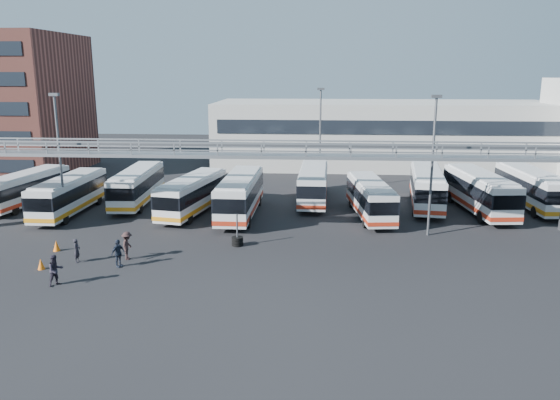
# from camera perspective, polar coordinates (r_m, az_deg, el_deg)

# --- Properties ---
(ground) EXTENTS (140.00, 140.00, 0.00)m
(ground) POSITION_cam_1_polar(r_m,az_deg,el_deg) (34.57, -2.58, -6.68)
(ground) COLOR black
(ground) RESTS_ON ground
(gantry) EXTENTS (51.40, 5.15, 7.10)m
(gantry) POSITION_cam_1_polar(r_m,az_deg,el_deg) (38.83, -1.68, 3.98)
(gantry) COLOR gray
(gantry) RESTS_ON ground
(warehouse) EXTENTS (42.00, 14.00, 8.00)m
(warehouse) POSITION_cam_1_polar(r_m,az_deg,el_deg) (71.16, 10.67, 6.82)
(warehouse) COLOR #9E9E99
(warehouse) RESTS_ON ground
(light_pole_left) EXTENTS (0.70, 0.35, 10.21)m
(light_pole_left) POSITION_cam_1_polar(r_m,az_deg,el_deg) (45.28, -22.05, 4.63)
(light_pole_left) COLOR #4C4F54
(light_pole_left) RESTS_ON ground
(light_pole_mid) EXTENTS (0.70, 0.35, 10.21)m
(light_pole_mid) POSITION_cam_1_polar(r_m,az_deg,el_deg) (40.56, 15.66, 4.20)
(light_pole_mid) COLOR #4C4F54
(light_pole_mid) RESTS_ON ground
(light_pole_back) EXTENTS (0.70, 0.35, 10.21)m
(light_pole_back) POSITION_cam_1_polar(r_m,az_deg,el_deg) (54.59, 4.22, 6.91)
(light_pole_back) COLOR #4C4F54
(light_pole_back) RESTS_ON ground
(bus_0) EXTENTS (3.66, 10.20, 3.03)m
(bus_0) POSITION_cam_1_polar(r_m,az_deg,el_deg) (53.66, -24.94, 1.19)
(bus_0) COLOR silver
(bus_0) RESTS_ON ground
(bus_1) EXTENTS (2.53, 10.43, 3.16)m
(bus_1) POSITION_cam_1_polar(r_m,az_deg,el_deg) (49.22, -21.16, 0.62)
(bus_1) COLOR silver
(bus_1) RESTS_ON ground
(bus_2) EXTENTS (2.93, 10.60, 3.19)m
(bus_2) POSITION_cam_1_polar(r_m,az_deg,el_deg) (50.98, -14.68, 1.53)
(bus_2) COLOR silver
(bus_2) RESTS_ON ground
(bus_3) EXTENTS (4.22, 10.61, 3.14)m
(bus_3) POSITION_cam_1_polar(r_m,az_deg,el_deg) (46.69, -9.11, 0.71)
(bus_3) COLOR silver
(bus_3) RESTS_ON ground
(bus_4) EXTENTS (2.71, 11.20, 3.39)m
(bus_4) POSITION_cam_1_polar(r_m,az_deg,el_deg) (45.38, -4.18, 0.65)
(bus_4) COLOR silver
(bus_4) RESTS_ON ground
(bus_5) EXTENTS (2.70, 10.66, 3.22)m
(bus_5) POSITION_cam_1_polar(r_m,az_deg,el_deg) (50.10, 3.50, 1.77)
(bus_5) COLOR silver
(bus_5) RESTS_ON ground
(bus_6) EXTENTS (3.43, 10.23, 3.05)m
(bus_6) POSITION_cam_1_polar(r_m,az_deg,el_deg) (45.53, 9.42, 0.30)
(bus_6) COLOR silver
(bus_6) RESTS_ON ground
(bus_7) EXTENTS (3.94, 11.22, 3.34)m
(bus_7) POSITION_cam_1_polar(r_m,az_deg,el_deg) (49.98, 15.09, 1.37)
(bus_7) COLOR silver
(bus_7) RESTS_ON ground
(bus_8) EXTENTS (3.73, 11.39, 3.40)m
(bus_8) POSITION_cam_1_polar(r_m,az_deg,el_deg) (49.43, 20.13, 0.92)
(bus_8) COLOR silver
(bus_8) RESTS_ON ground
(bus_9) EXTENTS (3.17, 11.07, 3.32)m
(bus_9) POSITION_cam_1_polar(r_m,az_deg,el_deg) (52.83, 24.82, 1.21)
(bus_9) COLOR silver
(bus_9) RESTS_ON ground
(pedestrian_a) EXTENTS (0.38, 0.57, 1.54)m
(pedestrian_a) POSITION_cam_1_polar(r_m,az_deg,el_deg) (36.89, -20.46, -4.97)
(pedestrian_a) COLOR black
(pedestrian_a) RESTS_ON ground
(pedestrian_b) EXTENTS (1.08, 1.11, 1.80)m
(pedestrian_b) POSITION_cam_1_polar(r_m,az_deg,el_deg) (33.42, -22.41, -6.80)
(pedestrian_b) COLOR #231F2B
(pedestrian_b) RESTS_ON ground
(pedestrian_c) EXTENTS (0.76, 1.23, 1.84)m
(pedestrian_c) POSITION_cam_1_polar(r_m,az_deg,el_deg) (36.39, -15.66, -4.61)
(pedestrian_c) COLOR #2D1E1E
(pedestrian_c) RESTS_ON ground
(pedestrian_d) EXTENTS (0.85, 1.12, 1.76)m
(pedestrian_d) POSITION_cam_1_polar(r_m,az_deg,el_deg) (35.19, -16.58, -5.36)
(pedestrian_d) COLOR #1B2231
(pedestrian_d) RESTS_ON ground
(cone_left) EXTENTS (0.44, 0.44, 0.67)m
(cone_left) POSITION_cam_1_polar(r_m,az_deg,el_deg) (36.58, -23.70, -6.14)
(cone_left) COLOR orange
(cone_left) RESTS_ON ground
(cone_right) EXTENTS (0.55, 0.55, 0.72)m
(cone_right) POSITION_cam_1_polar(r_m,az_deg,el_deg) (39.78, -22.33, -4.44)
(cone_right) COLOR orange
(cone_right) RESTS_ON ground
(tire_stack) EXTENTS (0.80, 0.80, 2.28)m
(tire_stack) POSITION_cam_1_polar(r_m,az_deg,el_deg) (37.99, -4.48, -4.23)
(tire_stack) COLOR black
(tire_stack) RESTS_ON ground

